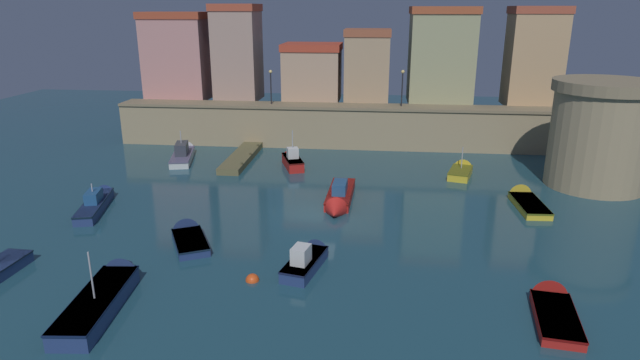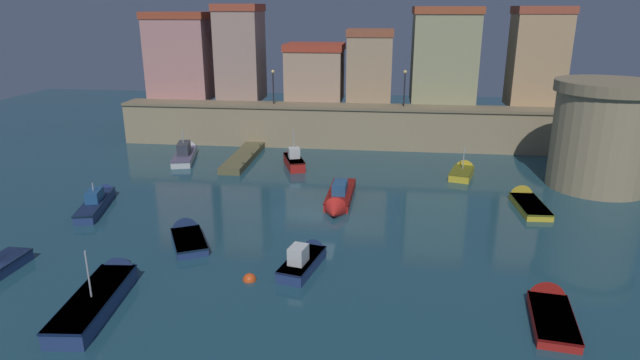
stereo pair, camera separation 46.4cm
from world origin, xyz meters
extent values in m
plane|color=#1E4756|center=(0.00, 0.00, 0.00)|extent=(104.44, 104.44, 0.00)
cube|color=#9E8966|center=(0.00, 18.83, 1.91)|extent=(42.98, 2.85, 3.82)
cube|color=#817053|center=(0.00, 18.83, 3.94)|extent=(42.98, 3.15, 0.24)
cube|color=tan|center=(-17.05, 22.56, 7.88)|extent=(6.30, 4.61, 8.11)
cube|color=#A84229|center=(-17.05, 22.56, 12.28)|extent=(6.55, 4.79, 0.70)
cube|color=tan|center=(-10.67, 22.57, 8.26)|extent=(4.35, 4.63, 8.87)
cube|color=#AE472F|center=(-10.67, 22.57, 13.04)|extent=(4.52, 4.81, 0.70)
cube|color=tan|center=(-2.98, 22.84, 6.36)|extent=(5.66, 5.16, 5.07)
cube|color=#B63D28|center=(-2.98, 22.84, 9.24)|extent=(5.88, 5.37, 0.70)
cube|color=tan|center=(2.61, 22.40, 7.08)|extent=(4.38, 4.28, 6.51)
cube|color=#9B5135|center=(2.61, 22.40, 10.68)|extent=(4.56, 4.45, 0.70)
cube|color=tan|center=(9.89, 23.15, 8.14)|extent=(6.17, 5.79, 8.62)
cube|color=#AA4E2D|center=(9.89, 23.15, 12.80)|extent=(6.41, 6.03, 0.70)
cube|color=tan|center=(18.65, 22.19, 8.15)|extent=(4.99, 3.87, 8.65)
cube|color=#AA4C35|center=(18.65, 22.19, 12.83)|extent=(5.19, 4.03, 0.70)
cylinder|color=#9E8966|center=(20.37, 8.58, 3.61)|extent=(7.08, 7.08, 7.22)
cylinder|color=#867556|center=(20.37, 8.58, 7.62)|extent=(7.65, 7.65, 0.80)
cube|color=brown|center=(-8.16, 12.71, 0.27)|extent=(1.85, 9.40, 0.54)
cylinder|color=#443F28|center=(-7.32, 15.84, 0.35)|extent=(0.20, 0.20, 0.70)
cylinder|color=#443F28|center=(-7.32, 12.71, 0.35)|extent=(0.20, 0.20, 0.70)
cylinder|color=#443F28|center=(-7.32, 9.57, 0.35)|extent=(0.20, 0.20, 0.70)
cylinder|color=black|center=(-6.54, 18.83, 5.54)|extent=(0.12, 0.12, 2.96)
sphere|color=#F9D172|center=(-6.54, 18.83, 7.18)|extent=(0.32, 0.32, 0.32)
cylinder|color=black|center=(6.04, 18.83, 5.62)|extent=(0.12, 0.12, 3.10)
sphere|color=#F9D172|center=(6.04, 18.83, 7.32)|extent=(0.32, 0.32, 0.32)
cube|color=navy|center=(-14.88, -0.63, 0.32)|extent=(2.54, 5.84, 0.64)
cone|color=navy|center=(-15.71, 2.78, 0.32)|extent=(1.46, 1.63, 1.16)
cube|color=black|center=(-14.88, -0.63, 0.60)|extent=(2.59, 5.96, 0.08)
cube|color=navy|center=(-14.89, -0.58, 1.00)|extent=(1.21, 1.85, 0.73)
cylinder|color=#B2B2B7|center=(-14.87, -0.66, 1.27)|extent=(0.08, 0.08, 1.28)
cube|color=red|center=(11.76, -11.37, 0.23)|extent=(2.22, 4.17, 0.46)
cone|color=red|center=(12.10, -8.89, 0.23)|extent=(1.75, 1.32, 1.61)
cube|color=#680A09|center=(11.76, -11.37, 0.42)|extent=(2.27, 4.26, 0.08)
cube|color=red|center=(-3.25, 10.99, 0.42)|extent=(2.43, 3.97, 0.85)
cone|color=red|center=(-4.04, 13.22, 0.42)|extent=(1.47, 1.39, 1.19)
cube|color=#4E0F0C|center=(-3.25, 10.99, 0.81)|extent=(2.48, 4.05, 0.08)
cube|color=silver|center=(-3.24, 10.95, 1.29)|extent=(1.15, 1.13, 0.89)
cylinder|color=#B2B2B7|center=(-3.23, 10.92, 2.04)|extent=(0.08, 0.08, 2.39)
cube|color=gold|center=(14.26, 2.87, 0.23)|extent=(1.89, 4.48, 0.47)
cone|color=gold|center=(14.13, 5.64, 0.23)|extent=(1.65, 1.31, 1.60)
cube|color=#546218|center=(14.26, 2.87, 0.43)|extent=(1.93, 4.57, 0.08)
cube|color=gold|center=(10.59, 9.72, 0.32)|extent=(2.38, 3.50, 0.65)
cone|color=gold|center=(11.14, 11.64, 0.32)|extent=(1.67, 1.27, 1.48)
cube|color=#646517|center=(10.59, 9.72, 0.61)|extent=(2.42, 3.57, 0.08)
cylinder|color=#B2B2B7|center=(10.69, 10.08, 1.53)|extent=(0.08, 0.08, 1.77)
cube|color=navy|center=(0.30, -7.61, 0.32)|extent=(2.15, 3.90, 0.65)
cone|color=navy|center=(0.82, -5.36, 0.32)|extent=(1.48, 1.30, 1.28)
cube|color=#131B38|center=(0.30, -7.61, 0.61)|extent=(2.19, 3.97, 0.08)
cube|color=silver|center=(0.19, -8.11, 1.10)|extent=(1.01, 1.23, 0.90)
cube|color=#99B7C6|center=(0.31, -7.59, 1.14)|extent=(0.71, 0.22, 0.54)
cube|color=navy|center=(-6.58, -5.45, 0.24)|extent=(3.14, 3.98, 0.49)
cone|color=navy|center=(-7.62, -3.43, 0.24)|extent=(1.88, 1.63, 1.59)
cube|color=#0F2032|center=(-6.58, -5.45, 0.45)|extent=(3.20, 4.06, 0.08)
cube|color=red|center=(1.36, 3.54, 0.31)|extent=(1.82, 5.80, 0.63)
cone|color=red|center=(1.25, 0.01, 0.31)|extent=(1.61, 1.45, 1.56)
cube|color=#62100A|center=(1.36, 3.54, 0.59)|extent=(1.86, 5.91, 0.08)
cube|color=navy|center=(1.35, 3.05, 1.02)|extent=(1.00, 1.89, 0.78)
cube|color=silver|center=(-13.39, 12.12, 0.31)|extent=(2.92, 5.99, 0.62)
cone|color=silver|center=(-14.22, 15.56, 0.31)|extent=(1.82, 1.72, 1.53)
cube|color=#5A5472|center=(-13.39, 12.12, 0.58)|extent=(2.98, 6.11, 0.08)
cube|color=#333842|center=(-13.36, 12.01, 1.12)|extent=(1.46, 2.34, 1.00)
cube|color=#99B7C6|center=(-13.62, 13.07, 1.17)|extent=(0.87, 0.26, 0.60)
cylinder|color=#B2B2B7|center=(-13.36, 11.99, 1.68)|extent=(0.08, 0.08, 2.12)
cube|color=navy|center=(-8.34, -12.71, 0.41)|extent=(2.28, 6.11, 0.82)
cone|color=navy|center=(-8.67, -9.09, 0.41)|extent=(1.78, 1.54, 1.66)
cube|color=#0D1A3B|center=(-8.34, -12.71, 0.78)|extent=(2.32, 6.23, 0.08)
cylinder|color=#B2B2B7|center=(-8.33, -12.83, 1.93)|extent=(0.08, 0.08, 2.22)
sphere|color=#EA4C19|center=(-2.15, -9.02, 0.00)|extent=(0.69, 0.69, 0.69)
camera|label=1|loc=(3.80, -32.56, 12.99)|focal=30.16mm
camera|label=2|loc=(4.26, -32.50, 12.99)|focal=30.16mm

